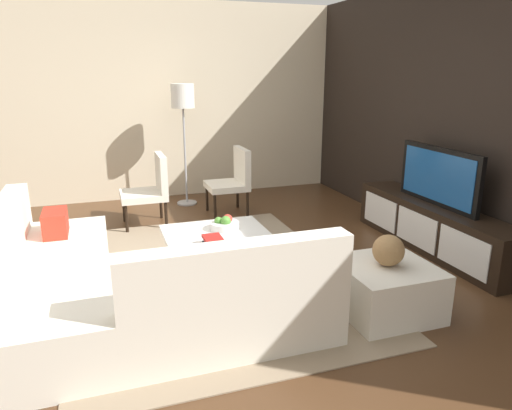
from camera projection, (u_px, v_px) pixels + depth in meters
The scene contains 15 objects.
ground_plane at pixel (212, 280), 4.27m from camera, with size 14.00×14.00×0.00m, color #4C301C.
feature_wall_back at pixel (470, 116), 4.72m from camera, with size 6.40×0.12×2.80m, color black.
side_wall_left at pixel (172, 102), 6.86m from camera, with size 0.12×5.20×2.80m, color beige.
area_rug at pixel (210, 275), 4.36m from camera, with size 3.30×2.44×0.01m, color gray.
media_console at pixel (433, 227), 4.94m from camera, with size 2.19×0.43×0.50m.
television at pixel (439, 176), 4.79m from camera, with size 1.15×0.06×0.60m.
sectional_couch at pixel (115, 289), 3.47m from camera, with size 2.28×2.36×0.82m.
coffee_table at pixel (220, 254), 4.34m from camera, with size 1.01×0.96×0.38m.
accent_chair_near at pixel (151, 186), 5.70m from camera, with size 0.54×0.54×0.87m.
floor_lamp at pixel (183, 104), 6.34m from camera, with size 0.31×0.31×1.67m.
ottoman at pixel (385, 289), 3.66m from camera, with size 0.70×0.70×0.40m, color silver.
fruit_bowl at pixel (225, 224), 4.47m from camera, with size 0.28×0.28×0.14m.
accent_chair_far at pixel (233, 177), 6.16m from camera, with size 0.53×0.51×0.87m.
decorative_ball at pixel (388, 250), 3.57m from camera, with size 0.24×0.24×0.24m, color #997247.
book_stack at pixel (212, 241), 4.04m from camera, with size 0.22×0.16×0.08m.
Camera 1 is at (3.84, -0.88, 1.84)m, focal length 32.88 mm.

